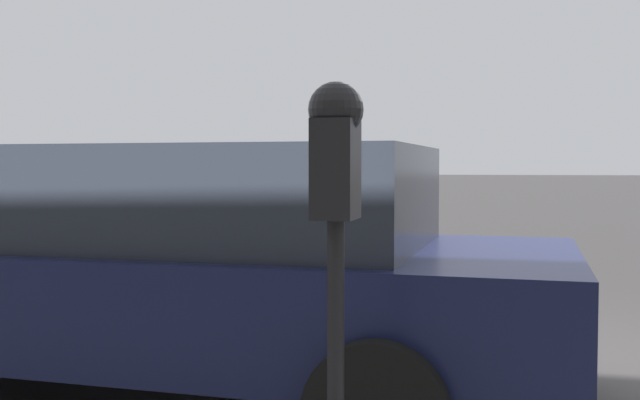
{
  "coord_description": "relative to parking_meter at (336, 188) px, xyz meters",
  "views": [
    {
      "loc": [
        -5.17,
        0.22,
        1.37
      ],
      "look_at": [
        -2.2,
        0.95,
        1.23
      ],
      "focal_mm": 42.0,
      "sensor_mm": 36.0,
      "label": 1
    }
  ],
  "objects": [
    {
      "name": "parking_meter",
      "position": [
        0.0,
        0.0,
        0.0
      ],
      "size": [
        0.21,
        0.19,
        1.53
      ],
      "color": "black",
      "rests_on": "sidewalk"
    },
    {
      "name": "car_navy",
      "position": [
        1.63,
        1.3,
        -0.52
      ],
      "size": [
        2.23,
        4.71,
        1.48
      ],
      "rotation": [
        0.0,
        0.0,
        -0.03
      ],
      "color": "#14193D",
      "rests_on": "ground_plane"
    },
    {
      "name": "ground_plane",
      "position": [
        2.68,
        -0.78,
        -1.3
      ],
      "size": [
        220.0,
        220.0,
        0.0
      ],
      "primitive_type": "plane",
      "color": "#3D3A3A"
    }
  ]
}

